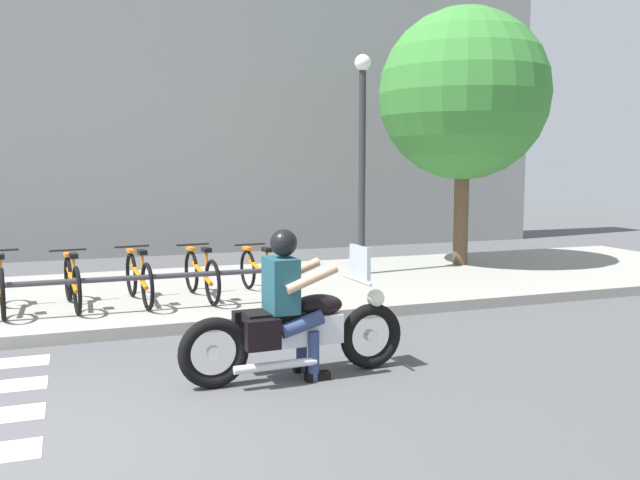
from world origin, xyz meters
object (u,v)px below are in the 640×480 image
Objects in this scene: rider at (289,293)px; bicycle_5 at (260,272)px; bicycle_1 at (1,285)px; bicycle_3 at (139,278)px; tree_near_rack at (464,95)px; bicycle_2 at (72,282)px; bicycle_4 at (201,275)px; bike_rack at (108,281)px; street_lamp at (362,144)px; motorcycle at (297,330)px.

rider is 0.88× the size of bicycle_5.
bicycle_1 is 0.97× the size of bicycle_3.
tree_near_rack is (7.81, 1.64, 2.81)m from bicycle_1.
bicycle_4 reaches higher than bicycle_2.
street_lamp is (4.30, 1.79, 1.81)m from bike_rack.
bicycle_5 is at bearing -159.49° from tree_near_rack.
bicycle_1 reaches higher than bicycle_3.
bike_rack is 1.26× the size of street_lamp.
bicycle_1 reaches higher than bicycle_4.
bicycle_3 is 1.72m from bicycle_5.
tree_near_rack is (5.01, 5.04, 2.48)m from rider.
bicycle_1 is 1.72m from bicycle_3.
rider reaches higher than bicycle_2.
street_lamp is at bearing 59.69° from motorcycle.
motorcycle is at bearing -49.86° from bicycle_1.
motorcycle is at bearing -71.28° from bicycle_3.
bicycle_4 is 0.34× the size of bike_rack.
bicycle_5 is (3.44, 0.00, -0.02)m from bicycle_1.
bicycle_1 reaches higher than bicycle_5.
motorcycle is at bearing -59.41° from bicycle_2.
motorcycle is 1.38× the size of bicycle_4.
rider is at bearing -121.01° from street_lamp.
bike_rack is at bearing -156.72° from bicycle_4.
bicycle_2 reaches higher than bike_rack.
bicycle_1 is at bearing -179.98° from bicycle_4.
rider reaches higher than bicycle_3.
rider is at bearing -50.61° from bicycle_1.
bicycle_2 is 0.94× the size of bicycle_3.
bicycle_3 is at bearing 108.72° from motorcycle.
bicycle_1 is at bearing 156.76° from bike_rack.
tree_near_rack is (6.95, 1.64, 2.82)m from bicycle_2.
tree_near_rack is (6.52, 2.19, 2.75)m from bike_rack.
bicycle_4 is (-0.22, 3.41, -0.34)m from rider.
bicycle_2 is 0.41× the size of street_lamp.
rider is at bearing -100.65° from bicycle_5.
street_lamp is at bearing 29.89° from bicycle_5.
tree_near_rack reaches higher than bicycle_3.
bike_rack is at bearing -127.75° from bicycle_3.
rider is 3.43m from bicycle_4.
tree_near_rack is at bearing 45.17° from rider.
motorcycle reaches higher than bicycle_5.
bicycle_1 reaches higher than bike_rack.
bicycle_1 is 6.02m from street_lamp.
bicycle_2 is 5.24m from street_lamp.
bike_rack is at bearing -161.43° from tree_near_rack.
bicycle_3 reaches higher than bike_rack.
bicycle_3 is at bearing -164.96° from tree_near_rack.
street_lamp is at bearing 12.49° from bicycle_1.
motorcycle is 3.26m from bike_rack.
street_lamp reaches higher than bicycle_2.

